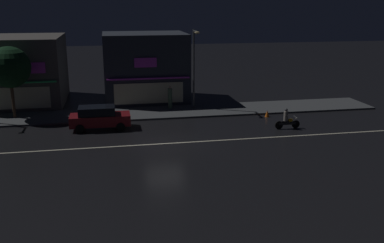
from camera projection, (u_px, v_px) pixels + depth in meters
The scene contains 11 objects.
ground_plane at pixel (164, 144), 28.25m from camera, with size 140.00×140.00×0.00m, color black.
lane_divider_stripe at pixel (164, 144), 28.24m from camera, with size 36.39×0.16×0.01m, color beige.
sidewalk_far at pixel (152, 113), 35.96m from camera, with size 38.31×4.21×0.14m, color #424447.
storefront_left_block at pixel (145, 67), 40.18m from camera, with size 7.50×6.55×6.24m.
storefront_center_block at pixel (17, 70), 39.21m from camera, with size 8.14×8.85×6.02m.
streetlamp_mid at pixel (194, 62), 36.13m from camera, with size 0.44×1.64×6.64m.
pedestrian_on_sidewalk at pixel (170, 98), 36.93m from camera, with size 0.35×0.35×1.93m.
street_tree at pixel (9, 67), 33.17m from camera, with size 3.19×3.19×5.58m.
parked_car_near_kerb at pixel (99, 117), 31.39m from camera, with size 4.30×1.98×1.67m.
motorcycle_lead at pixel (287, 120), 31.50m from camera, with size 1.90×0.60×1.52m.
traffic_cone at pixel (267, 114), 34.88m from camera, with size 0.36×0.36×0.55m, color orange.
Camera 1 is at (-3.29, -26.72, 8.85)m, focal length 40.56 mm.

